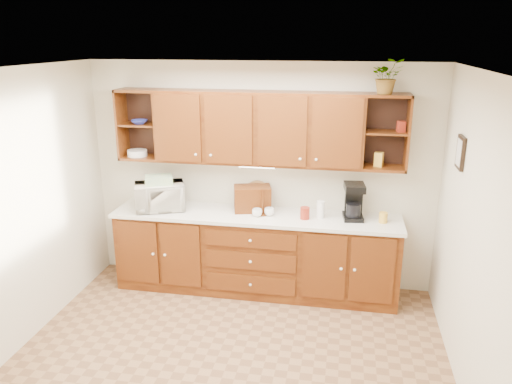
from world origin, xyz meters
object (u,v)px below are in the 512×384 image
at_px(coffee_maker, 354,202).
at_px(potted_plant, 387,76).
at_px(microwave, 160,196).
at_px(bread_box, 252,198).

relative_size(coffee_maker, potted_plant, 1.12).
height_order(microwave, potted_plant, potted_plant).
height_order(microwave, bread_box, microwave).
distance_m(microwave, potted_plant, 2.81).
bearing_deg(coffee_maker, microwave, 176.15).
relative_size(microwave, potted_plant, 1.56).
bearing_deg(microwave, potted_plant, -19.86).
distance_m(bread_box, coffee_maker, 1.14).
bearing_deg(bread_box, potted_plant, -16.01).
xyz_separation_m(microwave, coffee_maker, (2.19, 0.10, 0.04)).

